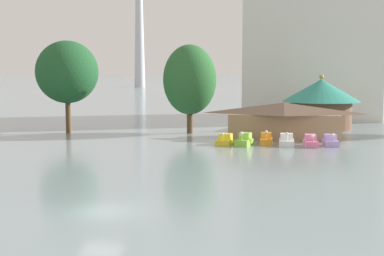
% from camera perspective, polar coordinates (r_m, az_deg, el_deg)
% --- Properties ---
extents(ground_plane, '(2000.00, 2000.00, 0.00)m').
position_cam_1_polar(ground_plane, '(33.16, -9.70, -8.78)').
color(ground_plane, gray).
extents(pedal_boat_yellow, '(2.10, 2.69, 1.52)m').
position_cam_1_polar(pedal_boat_yellow, '(62.04, 3.54, -1.32)').
color(pedal_boat_yellow, yellow).
rests_on(pedal_boat_yellow, ground).
extents(pedal_boat_lime, '(2.08, 2.70, 1.74)m').
position_cam_1_polar(pedal_boat_lime, '(61.23, 5.62, -1.34)').
color(pedal_boat_lime, '#8CCC3F').
rests_on(pedal_boat_lime, ground).
extents(pedal_boat_orange, '(1.46, 3.01, 1.75)m').
position_cam_1_polar(pedal_boat_orange, '(62.98, 7.91, -1.21)').
color(pedal_boat_orange, orange).
rests_on(pedal_boat_orange, ground).
extents(pedal_boat_white, '(1.68, 2.84, 1.70)m').
position_cam_1_polar(pedal_boat_white, '(61.96, 10.05, -1.36)').
color(pedal_boat_white, white).
rests_on(pedal_boat_white, ground).
extents(pedal_boat_pink, '(1.60, 3.08, 1.53)m').
position_cam_1_polar(pedal_boat_pink, '(61.92, 12.55, -1.43)').
color(pedal_boat_pink, pink).
rests_on(pedal_boat_pink, ground).
extents(pedal_boat_lavender, '(1.72, 2.36, 1.58)m').
position_cam_1_polar(pedal_boat_lavender, '(62.68, 14.57, -1.39)').
color(pedal_boat_lavender, '#B299D8').
rests_on(pedal_boat_lavender, ground).
extents(boathouse, '(14.72, 6.07, 4.56)m').
position_cam_1_polar(boathouse, '(68.30, 9.75, 0.88)').
color(boathouse, '#9E7F5B').
rests_on(boathouse, ground).
extents(green_roof_pavilion, '(11.43, 11.43, 8.02)m').
position_cam_1_polar(green_roof_pavilion, '(80.94, 13.58, 2.81)').
color(green_roof_pavilion, brown).
rests_on(green_roof_pavilion, ground).
extents(shoreline_tree_tall_left, '(8.46, 8.46, 12.61)m').
position_cam_1_polar(shoreline_tree_tall_left, '(74.93, -13.18, 5.82)').
color(shoreline_tree_tall_left, brown).
rests_on(shoreline_tree_tall_left, ground).
extents(shoreline_tree_mid, '(7.26, 7.26, 12.09)m').
position_cam_1_polar(shoreline_tree_mid, '(72.95, -0.24, 5.17)').
color(shoreline_tree_mid, brown).
rests_on(shoreline_tree_mid, ground).
extents(background_building_block, '(23.69, 18.57, 26.87)m').
position_cam_1_polar(background_building_block, '(100.78, 12.35, 8.76)').
color(background_building_block, silver).
rests_on(background_building_block, ground).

